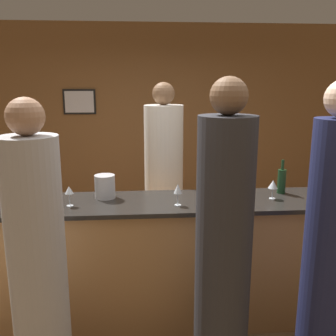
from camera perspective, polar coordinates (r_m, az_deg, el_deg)
The scene contains 14 objects.
ground_plane at distance 3.53m, azimuth -0.04°, elevation -21.77°, with size 14.00×14.00×0.00m, color brown.
back_wall at distance 5.36m, azimuth -2.06°, elevation 6.38°, with size 8.00×0.08×2.80m.
bar_counter at distance 3.25m, azimuth -0.04°, elevation -13.97°, with size 3.51×0.62×1.07m.
bartender at distance 3.91m, azimuth -0.64°, elevation -3.05°, with size 0.40×0.40×2.01m.
guest_1 at distance 2.46m, azimuth 8.43°, elevation -12.48°, with size 0.36×0.36×2.04m.
guest_2 at distance 2.48m, azimuth -19.20°, elevation -14.31°, with size 0.34×0.34×1.93m.
guest_3 at distance 2.64m, azimuth 23.29°, elevation -11.48°, with size 0.32×0.32×2.03m.
wine_bottle_0 at distance 3.13m, azimuth -20.21°, elevation -3.20°, with size 0.07×0.07×0.29m.
wine_bottle_1 at distance 3.38m, azimuth 16.93°, elevation -1.84°, with size 0.07×0.07×0.29m.
ice_bucket at distance 3.14m, azimuth -9.59°, elevation -2.80°, with size 0.17×0.17×0.19m.
wine_glass_1 at distance 2.98m, azimuth -14.84°, elevation -3.39°, with size 0.07×0.07×0.16m.
wine_glass_2 at distance 2.90m, azimuth 1.51°, elevation -3.27°, with size 0.07×0.07×0.17m.
wine_glass_4 at distance 2.88m, azimuth 8.58°, elevation -4.08°, with size 0.06×0.06×0.14m.
wine_glass_5 at distance 3.18m, azimuth 15.71°, elevation -2.48°, with size 0.08×0.08×0.16m.
Camera 1 is at (-0.22, -2.89, 2.00)m, focal length 40.00 mm.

